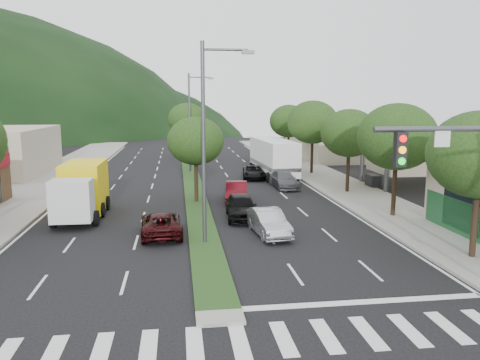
{
  "coord_description": "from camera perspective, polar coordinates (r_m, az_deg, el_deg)",
  "views": [
    {
      "loc": [
        -1.28,
        -14.96,
        7.1
      ],
      "look_at": [
        2.3,
        11.66,
        2.64
      ],
      "focal_mm": 35.0,
      "sensor_mm": 36.0,
      "label": 1
    }
  ],
  "objects": [
    {
      "name": "gas_canopy",
      "position": [
        42.23,
        21.16,
        5.46
      ],
      "size": [
        12.2,
        8.2,
        5.25
      ],
      "color": "silver",
      "rests_on": "ground"
    },
    {
      "name": "tree_r_c",
      "position": [
        37.47,
        13.18,
        5.58
      ],
      "size": [
        4.4,
        4.4,
        6.48
      ],
      "color": "black",
      "rests_on": "sidewalk_right"
    },
    {
      "name": "ground",
      "position": [
        16.61,
        -2.6,
        -15.9
      ],
      "size": [
        160.0,
        160.0,
        0.0
      ],
      "primitive_type": "plane",
      "color": "black",
      "rests_on": "ground"
    },
    {
      "name": "sidewalk_left",
      "position": [
        42.23,
        -23.65,
        -0.95
      ],
      "size": [
        6.0,
        90.0,
        0.15
      ],
      "primitive_type": "cube",
      "color": "gray",
      "rests_on": "ground"
    },
    {
      "name": "motorhome",
      "position": [
        45.3,
        4.09,
        2.82
      ],
      "size": [
        3.41,
        9.49,
        3.59
      ],
      "rotation": [
        0.0,
        0.0,
        0.06
      ],
      "color": "white",
      "rests_on": "ground"
    },
    {
      "name": "bldg_right_far",
      "position": [
        62.68,
        11.77,
        5.11
      ],
      "size": [
        10.0,
        16.0,
        5.2
      ],
      "primitive_type": "cube",
      "color": "#B0A58C",
      "rests_on": "ground"
    },
    {
      "name": "tree_r_d",
      "position": [
        46.92,
        8.85,
        6.97
      ],
      "size": [
        5.0,
        5.0,
        7.17
      ],
      "color": "black",
      "rests_on": "sidewalk_right"
    },
    {
      "name": "streetlight_mid",
      "position": [
        48.01,
        -5.94,
        7.56
      ],
      "size": [
        2.6,
        0.25,
        10.0
      ],
      "color": "#47494C",
      "rests_on": "ground"
    },
    {
      "name": "car_queue_a",
      "position": [
        28.94,
        0.15,
        -3.23
      ],
      "size": [
        2.07,
        4.58,
        1.53
      ],
      "primitive_type": "imported",
      "rotation": [
        0.0,
        0.0,
        -0.06
      ],
      "color": "black",
      "rests_on": "ground"
    },
    {
      "name": "car_queue_c",
      "position": [
        33.84,
        -0.45,
        -1.46
      ],
      "size": [
        2.09,
        4.48,
        1.42
      ],
      "primitive_type": "imported",
      "rotation": [
        0.0,
        0.0,
        -0.14
      ],
      "color": "#560E15",
      "rests_on": "ground"
    },
    {
      "name": "box_truck",
      "position": [
        30.9,
        -18.65,
        -1.37
      ],
      "size": [
        2.7,
        6.79,
        3.34
      ],
      "rotation": [
        0.0,
        0.0,
        3.14
      ],
      "color": "silver",
      "rests_on": "ground"
    },
    {
      "name": "tree_r_b",
      "position": [
        30.12,
        18.59,
        5.01
      ],
      "size": [
        4.8,
        4.8,
        6.94
      ],
      "color": "black",
      "rests_on": "sidewalk_right"
    },
    {
      "name": "streetlight_near",
      "position": [
        23.06,
        -3.97,
        5.62
      ],
      "size": [
        2.6,
        0.25,
        10.0
      ],
      "color": "#47494C",
      "rests_on": "ground"
    },
    {
      "name": "crosswalk",
      "position": [
        14.83,
        -1.87,
        -19.17
      ],
      "size": [
        19.0,
        2.2,
        0.01
      ],
      "primitive_type": "cube",
      "color": "silver",
      "rests_on": "ground"
    },
    {
      "name": "sidewalk_right",
      "position": [
        42.85,
        11.21,
        -0.19
      ],
      "size": [
        5.0,
        90.0,
        0.15
      ],
      "primitive_type": "cube",
      "color": "gray",
      "rests_on": "ground"
    },
    {
      "name": "tree_r_e",
      "position": [
        56.58,
        5.97,
        7.14
      ],
      "size": [
        4.6,
        4.6,
        6.71
      ],
      "color": "black",
      "rests_on": "sidewalk_right"
    },
    {
      "name": "car_queue_d",
      "position": [
        44.04,
        1.71,
        0.95
      ],
      "size": [
        2.58,
        4.66,
        1.23
      ],
      "primitive_type": "imported",
      "rotation": [
        0.0,
        0.0,
        -0.12
      ],
      "color": "black",
      "rests_on": "ground"
    },
    {
      "name": "sedan_silver",
      "position": [
        25.45,
        3.49,
        -5.18
      ],
      "size": [
        1.93,
        4.34,
        1.38
      ],
      "primitive_type": "imported",
      "rotation": [
        0.0,
        0.0,
        0.11
      ],
      "color": "#ACAFB4",
      "rests_on": "ground"
    },
    {
      "name": "tree_med_near",
      "position": [
        33.09,
        -5.44,
        4.75
      ],
      "size": [
        4.0,
        4.0,
        6.02
      ],
      "color": "black",
      "rests_on": "median"
    },
    {
      "name": "suv_maroon",
      "position": [
        25.74,
        -9.59,
        -5.26
      ],
      "size": [
        2.37,
        4.69,
        1.27
      ],
      "primitive_type": "imported",
      "rotation": [
        0.0,
        0.0,
        3.2
      ],
      "color": "black",
      "rests_on": "ground"
    },
    {
      "name": "median",
      "position": [
        43.55,
        -5.87,
        0.07
      ],
      "size": [
        1.6,
        56.0,
        0.12
      ],
      "primitive_type": "cube",
      "color": "#1D3C16",
      "rests_on": "ground"
    },
    {
      "name": "tree_med_far",
      "position": [
        59.01,
        -6.47,
        7.33
      ],
      "size": [
        4.8,
        4.8,
        6.94
      ],
      "color": "black",
      "rests_on": "median"
    },
    {
      "name": "car_queue_b",
      "position": [
        39.52,
        5.38,
        0.01
      ],
      "size": [
        2.11,
        4.66,
        1.32
      ],
      "primitive_type": "imported",
      "rotation": [
        0.0,
        0.0,
        0.06
      ],
      "color": "#4B4B50",
      "rests_on": "ground"
    },
    {
      "name": "tree_r_a",
      "position": [
        23.26,
        27.24,
        2.75
      ],
      "size": [
        4.6,
        4.6,
        6.63
      ],
      "color": "black",
      "rests_on": "sidewalk_right"
    }
  ]
}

